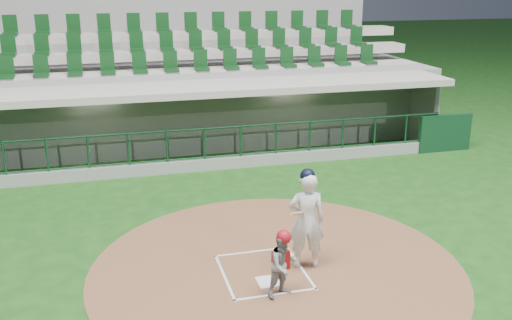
# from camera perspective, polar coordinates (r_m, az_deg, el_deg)

# --- Properties ---
(ground) EXTENTS (120.00, 120.00, 0.00)m
(ground) POSITION_cam_1_polar(r_m,az_deg,el_deg) (11.31, 0.29, -10.46)
(ground) COLOR #143F12
(ground) RESTS_ON ground
(dirt_circle) EXTENTS (7.20, 7.20, 0.01)m
(dirt_circle) POSITION_cam_1_polar(r_m,az_deg,el_deg) (11.22, 2.07, -10.70)
(dirt_circle) COLOR brown
(dirt_circle) RESTS_ON ground
(home_plate) EXTENTS (0.43, 0.43, 0.02)m
(home_plate) POSITION_cam_1_polar(r_m,az_deg,el_deg) (10.71, 1.30, -12.06)
(home_plate) COLOR white
(home_plate) RESTS_ON dirt_circle
(batter_box_chalk) EXTENTS (1.55, 1.80, 0.01)m
(batter_box_chalk) POSITION_cam_1_polar(r_m,az_deg,el_deg) (11.05, 0.71, -11.09)
(batter_box_chalk) COLOR silver
(batter_box_chalk) RESTS_ON ground
(dugout_structure) EXTENTS (16.40, 3.70, 3.00)m
(dugout_structure) POSITION_cam_1_polar(r_m,az_deg,el_deg) (18.19, -5.99, 3.67)
(dugout_structure) COLOR slate
(dugout_structure) RESTS_ON ground
(seating_deck) EXTENTS (17.00, 6.72, 5.15)m
(seating_deck) POSITION_cam_1_polar(r_m,az_deg,el_deg) (21.06, -7.59, 6.85)
(seating_deck) COLOR gray
(seating_deck) RESTS_ON ground
(batter) EXTENTS (0.93, 0.94, 1.99)m
(batter) POSITION_cam_1_polar(r_m,az_deg,el_deg) (10.86, 5.05, -5.91)
(batter) COLOR silver
(batter) RESTS_ON dirt_circle
(catcher) EXTENTS (0.68, 0.61, 1.25)m
(catcher) POSITION_cam_1_polar(r_m,az_deg,el_deg) (10.04, 2.74, -10.30)
(catcher) COLOR gray
(catcher) RESTS_ON dirt_circle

